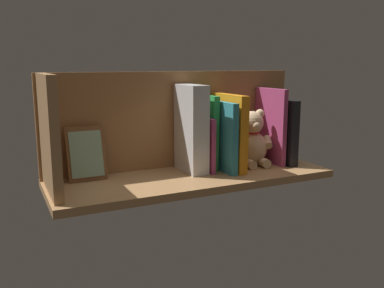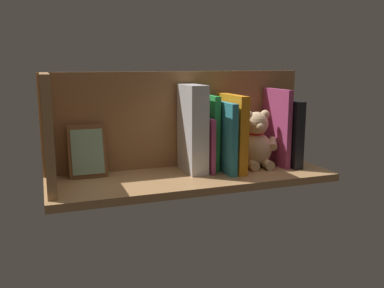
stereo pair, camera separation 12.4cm
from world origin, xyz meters
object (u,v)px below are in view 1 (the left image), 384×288
object	(u,v)px
dictionary_thick_white	(191,129)
picture_frame_leaning	(86,154)
book_0	(279,131)
teddy_bear	(252,141)

from	to	relation	value
dictionary_thick_white	picture_frame_leaning	world-z (taller)	dictionary_thick_white
dictionary_thick_white	book_0	bearing A→B (deg)	177.16
teddy_bear	picture_frame_leaning	xyz separation A→B (cm)	(52.63, -5.62, -0.44)
dictionary_thick_white	picture_frame_leaning	xyz separation A→B (cm)	(31.30, -4.20, -5.73)
book_0	dictionary_thick_white	xyz separation A→B (cm)	(31.95, -1.59, 2.69)
teddy_bear	picture_frame_leaning	world-z (taller)	teddy_bear
picture_frame_leaning	dictionary_thick_white	bearing A→B (deg)	172.36
book_0	picture_frame_leaning	world-z (taller)	book_0
book_0	dictionary_thick_white	world-z (taller)	dictionary_thick_white
picture_frame_leaning	teddy_bear	bearing A→B (deg)	173.91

